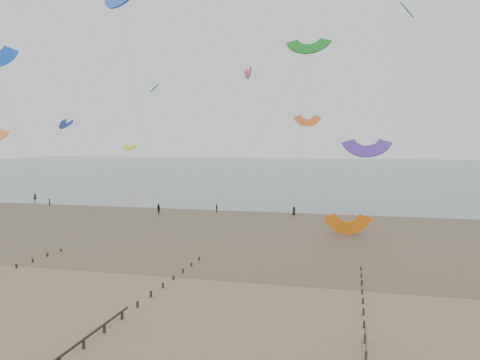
% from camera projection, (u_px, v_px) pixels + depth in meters
% --- Properties ---
extents(ground, '(500.00, 500.00, 0.00)m').
position_uv_depth(ground, '(116.00, 290.00, 42.95)').
color(ground, brown).
rests_on(ground, ground).
extents(sea_and_shore, '(500.00, 665.00, 0.03)m').
position_uv_depth(sea_and_shore, '(196.00, 224.00, 77.23)').
color(sea_and_shore, '#475654').
rests_on(sea_and_shore, ground).
extents(kitesurfer_lead, '(0.67, 0.67, 1.57)m').
position_uv_depth(kitesurfer_lead, '(50.00, 202.00, 98.91)').
color(kitesurfer_lead, black).
rests_on(kitesurfer_lead, ground).
extents(kitesurfers, '(117.05, 16.84, 1.84)m').
position_uv_depth(kitesurfers, '(306.00, 209.00, 88.32)').
color(kitesurfers, black).
rests_on(kitesurfers, ground).
extents(grounded_kite, '(5.96, 4.77, 3.15)m').
position_uv_depth(grounded_kite, '(347.00, 234.00, 68.75)').
color(grounded_kite, orange).
rests_on(grounded_kite, ground).
extents(kites_airborne, '(246.87, 130.79, 42.41)m').
position_uv_depth(kites_airborne, '(234.00, 112.00, 126.55)').
color(kites_airborne, '#167B1D').
rests_on(kites_airborne, ground).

